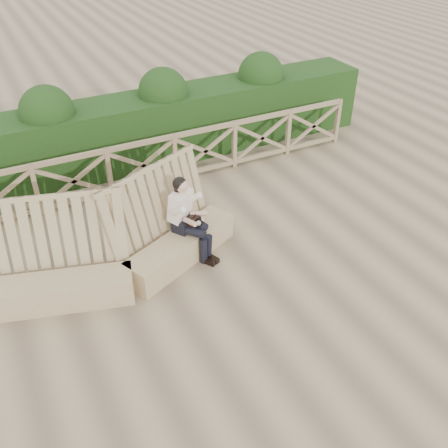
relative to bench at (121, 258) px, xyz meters
name	(u,v)px	position (x,y,z in m)	size (l,w,h in m)	color
ground	(220,287)	(1.30, -0.95, -0.40)	(60.00, 60.00, 0.00)	brown
bench	(121,258)	(0.00, 0.00, 0.00)	(4.29, 1.59, 1.60)	#89734E
woman	(187,215)	(1.23, 0.11, 0.39)	(0.70, 0.92, 1.48)	black
guardrail	(143,165)	(1.30, 2.55, 0.15)	(10.10, 0.09, 1.10)	#85664D
hedge	(124,135)	(1.30, 3.75, 0.35)	(12.00, 1.20, 1.50)	black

